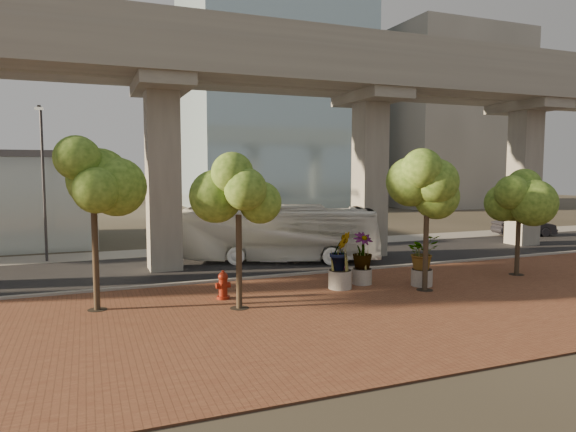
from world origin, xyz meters
name	(u,v)px	position (x,y,z in m)	size (l,w,h in m)	color
ground	(288,268)	(0.00, 0.00, 0.00)	(160.00, 160.00, 0.00)	#312D23
brick_plaza	(366,306)	(0.00, -8.00, 0.03)	(70.00, 13.00, 0.06)	brown
asphalt_road	(275,262)	(0.00, 2.00, 0.02)	(90.00, 8.00, 0.04)	black
curb_strip	(303,274)	(0.00, -2.00, 0.08)	(70.00, 0.25, 0.16)	gray
far_sidewalk	(246,248)	(0.00, 7.50, 0.03)	(90.00, 3.00, 0.06)	gray
transit_viaduct	(274,130)	(0.00, 2.00, 7.29)	(72.00, 5.60, 12.40)	gray
midrise_block	(444,121)	(38.00, 36.00, 12.00)	(18.00, 16.00, 24.00)	#9F988F
transit_bus	(277,234)	(0.14, 1.99, 1.56)	(2.63, 11.20, 3.12)	white
parked_car	(524,227)	(21.61, 5.28, 0.76)	(1.60, 4.61, 1.52)	black
fire_hydrant	(223,285)	(-4.75, -5.11, 0.60)	(0.56, 0.51, 1.13)	maroon
planter_front	(422,255)	(3.92, -6.07, 1.43)	(2.06, 2.06, 2.26)	gray
planter_right	(362,253)	(1.65, -4.81, 1.45)	(2.14, 2.14, 2.29)	#AAA79A
planter_left	(340,254)	(0.35, -5.22, 1.55)	(2.23, 2.23, 2.46)	gray
street_tree_far_west	(93,176)	(-9.41, -4.99, 4.89)	(3.54, 3.54, 6.47)	#403524
street_tree_near_west	(238,191)	(-4.54, -6.68, 4.36)	(2.99, 2.99, 5.69)	#403524
street_tree_near_east	(427,185)	(3.54, -6.81, 4.49)	(3.63, 3.63, 6.10)	#403524
street_tree_far_east	(520,194)	(9.65, -5.78, 3.97)	(3.36, 3.36, 5.46)	#403524
streetlamp_west	(43,173)	(-11.80, 6.51, 4.94)	(0.42, 1.23, 8.46)	#2E2E33
streetlamp_east	(371,176)	(9.07, 7.06, 4.69)	(0.40, 1.16, 8.04)	#2A2A2E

